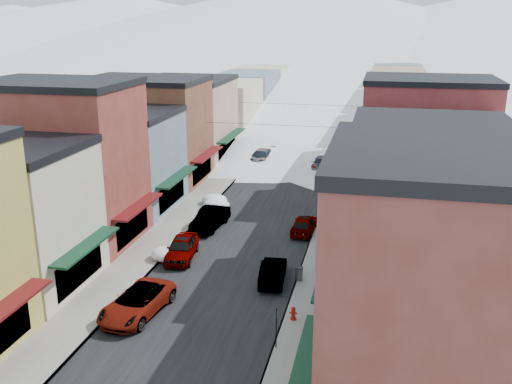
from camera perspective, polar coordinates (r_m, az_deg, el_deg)
The scene contains 37 objects.
road at distance 79.86m, azimuth 5.11°, elevation 4.82°, with size 10.00×160.00×0.01m, color black.
sidewalk_left at distance 80.93m, azimuth 0.45°, elevation 5.10°, with size 3.20×160.00×0.15m, color gray.
sidewalk_right at distance 79.30m, azimuth 9.85°, elevation 4.60°, with size 3.20×160.00×0.15m, color gray.
curb_left at distance 80.63m, azimuth 1.53°, elevation 5.05°, with size 0.10×160.00×0.15m, color slate.
curb_right at distance 79.38m, azimuth 8.73°, elevation 4.67°, with size 0.10×160.00×0.15m, color slate.
bldg_l_cream at distance 39.68m, azimuth -23.88°, elevation -2.22°, with size 11.30×8.20×9.50m.
bldg_l_brick_near at distance 45.90m, azimuth -18.86°, elevation 2.78°, with size 12.30×8.20×12.50m.
bldg_l_grayblue at distance 53.30m, azimuth -13.58°, elevation 3.18°, with size 11.30×9.20×9.00m.
bldg_l_brick_far at distance 61.49m, azimuth -10.87°, elevation 6.12°, with size 13.30×9.20×11.00m.
bldg_l_tan at distance 70.38m, azimuth -6.90°, elevation 7.25°, with size 11.30×11.20×10.00m.
bldg_r_brick_near at distance 23.34m, azimuth 20.84°, elevation -11.20°, with size 12.30×9.20×12.50m.
bldg_r_green at distance 32.00m, azimuth 17.55°, elevation -6.01°, with size 11.30×9.20×9.50m.
bldg_r_blue at distance 40.29m, azimuth 16.65°, elevation -0.42°, with size 11.30×9.20×10.50m.
bldg_r_cream at distance 49.17m, azimuth 16.52°, elevation 1.79°, with size 12.30×9.20×9.00m.
bldg_r_brick_far at distance 57.68m, azimuth 16.60°, elevation 5.26°, with size 13.30×9.20×11.50m.
bldg_r_tan at distance 67.61m, azimuth 15.17°, elevation 6.16°, with size 11.30×11.20×9.50m.
distant_blocks at distance 101.73m, azimuth 6.90°, elevation 9.69°, with size 34.00×55.00×8.00m.
mountain_ridge at distance 296.08m, azimuth 7.07°, elevation 16.47°, with size 670.00×340.00×34.00m.
overhead_cables at distance 66.54m, azimuth 3.81°, elevation 7.81°, with size 16.40×15.04×0.04m.
car_white_suv at distance 34.91m, azimuth -11.81°, elevation -10.75°, with size 2.62×5.67×1.58m, color white.
car_silver_sedan at distance 41.99m, azimuth -7.45°, elevation -5.56°, with size 1.92×4.77×1.62m, color #A0A4A8.
car_dark_hatch at distance 47.59m, azimuth -4.61°, elevation -2.67°, with size 1.78×5.10×1.68m, color black.
car_silver_wagon at distance 68.40m, azimuth 0.54°, elevation 3.53°, with size 2.36×5.80×1.68m, color #A8ACB0.
car_green_sedan at distance 38.18m, azimuth 1.70°, elevation -7.94°, with size 1.55×4.44×1.46m, color black.
car_gray_suv at distance 46.63m, azimuth 4.84°, elevation -3.22°, with size 1.75×4.36×1.49m, color gray.
car_black_sedan at distance 66.30m, azimuth 6.75°, elevation 2.95°, with size 2.30×5.67×1.64m, color black.
car_lane_silver at distance 78.52m, azimuth 4.12°, elevation 5.17°, with size 1.70×4.23×1.44m, color gray.
car_lane_white at distance 86.69m, azimuth 6.15°, elevation 6.32°, with size 2.78×6.02×1.67m, color silver.
fire_hydrant at distance 33.65m, azimuth 3.75°, elevation -12.05°, with size 0.46×0.35×0.79m.
parking_sign at distance 30.59m, azimuth 2.04°, elevation -13.13°, with size 0.07×0.31×2.29m.
trash_can at distance 38.27m, azimuth 4.32°, elevation -8.11°, with size 0.54×0.54×0.91m.
streetlamp_near at distance 49.47m, azimuth 7.89°, elevation 0.76°, with size 0.39×0.39×4.70m.
streetlamp_far at distance 64.73m, azimuth 8.07°, elevation 4.64°, with size 0.39×0.39×4.69m.
planter_far at distance 32.46m, azimuth 6.13°, elevation -13.41°, with size 0.35×0.35×0.62m, color #33602C.
snow_pile_near at distance 41.95m, azimuth -8.81°, elevation -6.15°, with size 2.36×2.65×1.00m.
snow_pile_mid at distance 53.60m, azimuth -4.13°, elevation -0.78°, with size 2.37×2.66×1.00m.
snow_pile_far at distance 52.11m, azimuth -3.94°, elevation -1.28°, with size 2.45×2.71×1.04m.
Camera 1 is at (9.87, -17.43, 16.88)m, focal length 40.00 mm.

